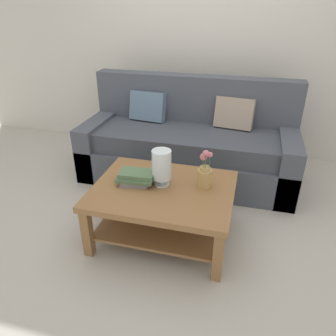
# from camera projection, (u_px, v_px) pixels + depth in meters

# --- Properties ---
(ground_plane) EXTENTS (10.00, 10.00, 0.00)m
(ground_plane) POSITION_uv_depth(u_px,v_px,m) (170.00, 214.00, 3.02)
(ground_plane) COLOR #B7B2A8
(back_wall) EXTENTS (6.40, 0.12, 2.70)m
(back_wall) POSITION_uv_depth(u_px,v_px,m) (206.00, 41.00, 3.80)
(back_wall) COLOR beige
(back_wall) RESTS_ON ground
(couch) EXTENTS (2.27, 0.90, 1.06)m
(couch) POSITION_uv_depth(u_px,v_px,m) (189.00, 145.00, 3.54)
(couch) COLOR #474C56
(couch) RESTS_ON ground
(coffee_table) EXTENTS (1.11, 0.86, 0.47)m
(coffee_table) POSITION_uv_depth(u_px,v_px,m) (163.00, 201.00, 2.60)
(coffee_table) COLOR olive
(coffee_table) RESTS_ON ground
(book_stack_main) EXTENTS (0.31, 0.22, 0.10)m
(book_stack_main) POSITION_uv_depth(u_px,v_px,m) (136.00, 177.00, 2.58)
(book_stack_main) COLOR slate
(book_stack_main) RESTS_ON coffee_table
(glass_hurricane_vase) EXTENTS (0.15, 0.15, 0.30)m
(glass_hurricane_vase) POSITION_uv_depth(u_px,v_px,m) (162.00, 166.00, 2.51)
(glass_hurricane_vase) COLOR silver
(glass_hurricane_vase) RESTS_ON coffee_table
(flower_pitcher) EXTENTS (0.12, 0.12, 0.32)m
(flower_pitcher) POSITION_uv_depth(u_px,v_px,m) (205.00, 174.00, 2.51)
(flower_pitcher) COLOR tan
(flower_pitcher) RESTS_ON coffee_table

